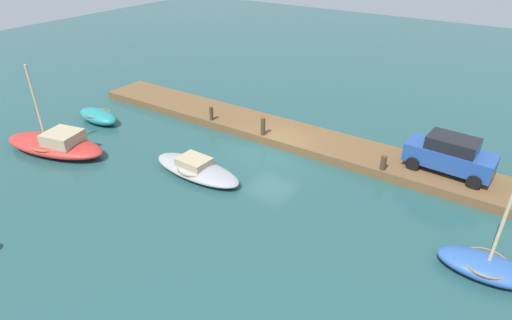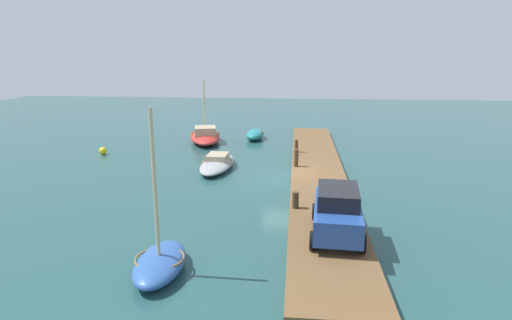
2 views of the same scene
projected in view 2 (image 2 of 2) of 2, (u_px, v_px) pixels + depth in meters
ground_plane at (286, 178)px, 24.36m from camera, size 84.00×84.00×0.00m
dock_platform at (318, 175)px, 24.14m from camera, size 27.58×2.94×0.46m
rowboat_teal at (255, 134)px, 35.08m from camera, size 3.27×1.55×0.79m
motorboat_grey at (217, 163)px, 26.33m from camera, size 5.14×2.00×0.88m
sailboat_red at (205, 136)px, 34.05m from camera, size 6.44×3.56×4.77m
rowboat_blue at (160, 262)px, 13.91m from camera, size 3.25×1.67×5.41m
mooring_post_west at (295, 200)px, 18.40m from camera, size 0.28×0.28×0.71m
mooring_post_mid_west at (296, 158)px, 24.99m from camera, size 0.26×0.26×1.02m
mooring_post_mid_east at (296, 146)px, 28.57m from camera, size 0.23×0.23×0.82m
parked_car at (337, 211)px, 15.63m from camera, size 4.02×2.07×1.78m
marker_buoy at (103, 151)px, 29.89m from camera, size 0.52×0.52×0.52m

